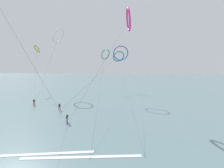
{
  "coord_description": "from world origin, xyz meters",
  "views": [
    {
      "loc": [
        1.18,
        -6.01,
        10.02
      ],
      "look_at": [
        0.0,
        23.26,
        6.8
      ],
      "focal_mm": 26.67,
      "sensor_mm": 36.0,
      "label": 1
    }
  ],
  "objects_px": {
    "kite_magenta": "(128,20)",
    "kite_lime": "(37,49)",
    "kite_cobalt": "(121,53)",
    "kite_teal": "(119,56)",
    "surfer_coral": "(59,107)",
    "kite_emerald": "(105,54)",
    "surfer_violet": "(67,119)",
    "surfer_crimson": "(34,103)",
    "kite_ivory": "(58,36)"
  },
  "relations": [
    {
      "from": "kite_cobalt",
      "to": "kite_teal",
      "type": "relative_size",
      "value": 0.3
    },
    {
      "from": "kite_magenta",
      "to": "kite_lime",
      "type": "bearing_deg",
      "value": 47.23
    },
    {
      "from": "surfer_crimson",
      "to": "kite_magenta",
      "type": "height_order",
      "value": "kite_magenta"
    },
    {
      "from": "kite_emerald",
      "to": "kite_lime",
      "type": "height_order",
      "value": "kite_lime"
    },
    {
      "from": "kite_cobalt",
      "to": "kite_ivory",
      "type": "bearing_deg",
      "value": -29.61
    },
    {
      "from": "surfer_violet",
      "to": "kite_ivory",
      "type": "relative_size",
      "value": 0.08
    },
    {
      "from": "kite_teal",
      "to": "kite_ivory",
      "type": "xyz_separation_m",
      "value": [
        -20.65,
        -9.82,
        6.39
      ]
    },
    {
      "from": "kite_emerald",
      "to": "kite_magenta",
      "type": "relative_size",
      "value": 2.28
    },
    {
      "from": "surfer_crimson",
      "to": "kite_ivory",
      "type": "xyz_separation_m",
      "value": [
        0.41,
        17.66,
        19.36
      ]
    },
    {
      "from": "surfer_violet",
      "to": "kite_ivory",
      "type": "distance_m",
      "value": 37.76
    },
    {
      "from": "surfer_coral",
      "to": "kite_cobalt",
      "type": "relative_size",
      "value": 0.11
    },
    {
      "from": "kite_magenta",
      "to": "kite_teal",
      "type": "bearing_deg",
      "value": 0.88
    },
    {
      "from": "kite_magenta",
      "to": "kite_ivory",
      "type": "distance_m",
      "value": 31.94
    },
    {
      "from": "kite_emerald",
      "to": "kite_lime",
      "type": "xyz_separation_m",
      "value": [
        -26.03,
        -0.89,
        2.13
      ]
    },
    {
      "from": "surfer_crimson",
      "to": "kite_lime",
      "type": "xyz_separation_m",
      "value": [
        -9.99,
        23.0,
        15.63
      ]
    },
    {
      "from": "surfer_crimson",
      "to": "kite_emerald",
      "type": "distance_m",
      "value": 31.79
    },
    {
      "from": "surfer_coral",
      "to": "kite_emerald",
      "type": "relative_size",
      "value": 0.03
    },
    {
      "from": "kite_cobalt",
      "to": "kite_magenta",
      "type": "bearing_deg",
      "value": 93.43
    },
    {
      "from": "kite_teal",
      "to": "kite_lime",
      "type": "xyz_separation_m",
      "value": [
        -31.05,
        -4.48,
        2.66
      ]
    },
    {
      "from": "surfer_violet",
      "to": "kite_emerald",
      "type": "relative_size",
      "value": 0.03
    },
    {
      "from": "kite_lime",
      "to": "kite_magenta",
      "type": "bearing_deg",
      "value": -133.37
    },
    {
      "from": "kite_emerald",
      "to": "kite_ivory",
      "type": "height_order",
      "value": "kite_ivory"
    },
    {
      "from": "kite_lime",
      "to": "kite_emerald",
      "type": "bearing_deg",
      "value": -91.29
    },
    {
      "from": "kite_teal",
      "to": "kite_magenta",
      "type": "xyz_separation_m",
      "value": [
        2.0,
        -32.33,
        5.59
      ]
    },
    {
      "from": "surfer_coral",
      "to": "surfer_violet",
      "type": "bearing_deg",
      "value": -70.45
    },
    {
      "from": "surfer_violet",
      "to": "kite_cobalt",
      "type": "height_order",
      "value": "kite_cobalt"
    },
    {
      "from": "kite_magenta",
      "to": "kite_lime",
      "type": "distance_m",
      "value": 43.32
    },
    {
      "from": "surfer_crimson",
      "to": "kite_cobalt",
      "type": "height_order",
      "value": "kite_cobalt"
    },
    {
      "from": "kite_emerald",
      "to": "kite_teal",
      "type": "relative_size",
      "value": 0.94
    },
    {
      "from": "surfer_crimson",
      "to": "surfer_coral",
      "type": "distance_m",
      "value": 9.14
    },
    {
      "from": "surfer_coral",
      "to": "kite_teal",
      "type": "relative_size",
      "value": 0.03
    },
    {
      "from": "kite_teal",
      "to": "kite_magenta",
      "type": "bearing_deg",
      "value": -68.54
    },
    {
      "from": "kite_emerald",
      "to": "kite_ivory",
      "type": "relative_size",
      "value": 2.19
    },
    {
      "from": "kite_magenta",
      "to": "kite_lime",
      "type": "xyz_separation_m",
      "value": [
        -33.05,
        27.85,
        -2.92
      ]
    },
    {
      "from": "surfer_crimson",
      "to": "kite_cobalt",
      "type": "xyz_separation_m",
      "value": [
        21.66,
        7.13,
        12.67
      ]
    },
    {
      "from": "surfer_crimson",
      "to": "surfer_violet",
      "type": "bearing_deg",
      "value": 92.09
    },
    {
      "from": "surfer_coral",
      "to": "kite_teal",
      "type": "bearing_deg",
      "value": 59.73
    },
    {
      "from": "surfer_violet",
      "to": "kite_lime",
      "type": "height_order",
      "value": "kite_lime"
    },
    {
      "from": "kite_emerald",
      "to": "kite_lime",
      "type": "bearing_deg",
      "value": -138.67
    },
    {
      "from": "kite_cobalt",
      "to": "surfer_violet",
      "type": "bearing_deg",
      "value": 61.24
    },
    {
      "from": "surfer_violet",
      "to": "kite_cobalt",
      "type": "xyz_separation_m",
      "value": [
        9.38,
        19.64,
        12.67
      ]
    },
    {
      "from": "kite_emerald",
      "to": "surfer_violet",
      "type": "bearing_deg",
      "value": -56.52
    },
    {
      "from": "surfer_violet",
      "to": "kite_teal",
      "type": "bearing_deg",
      "value": -20.75
    },
    {
      "from": "kite_magenta",
      "to": "kite_lime",
      "type": "height_order",
      "value": "kite_magenta"
    },
    {
      "from": "kite_magenta",
      "to": "kite_lime",
      "type": "relative_size",
      "value": 0.87
    },
    {
      "from": "surfer_crimson",
      "to": "kite_lime",
      "type": "distance_m",
      "value": 29.55
    },
    {
      "from": "surfer_violet",
      "to": "kite_teal",
      "type": "distance_m",
      "value": 42.95
    },
    {
      "from": "kite_emerald",
      "to": "kite_magenta",
      "type": "distance_m",
      "value": 30.01
    },
    {
      "from": "surfer_coral",
      "to": "kite_lime",
      "type": "relative_size",
      "value": 0.07
    },
    {
      "from": "kite_magenta",
      "to": "kite_ivory",
      "type": "relative_size",
      "value": 0.96
    }
  ]
}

